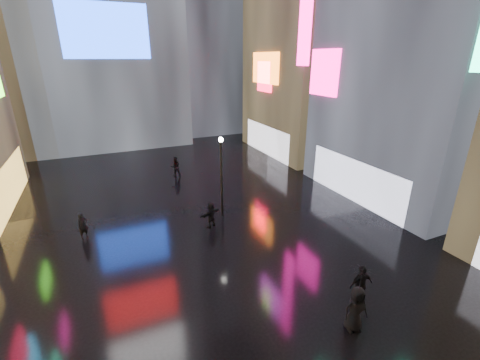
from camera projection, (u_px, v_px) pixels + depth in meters
ground at (192, 211)px, 21.55m from camera, size 140.00×140.00×0.00m
building_right_far at (315, 10)px, 31.14m from camera, size 10.28×12.00×28.00m
lamp_far at (222, 173)px, 19.83m from camera, size 0.30×0.30×5.20m
pedestrian_3 at (361, 285)px, 13.16m from camera, size 1.09×0.53×1.80m
pedestrian_4 at (356, 309)px, 11.84m from camera, size 1.02×0.78×1.86m
pedestrian_5 at (211, 215)px, 19.22m from camera, size 1.53×1.02×1.58m
pedestrian_6 at (83, 226)px, 18.03m from camera, size 0.67×0.58×1.54m
pedestrian_7 at (175, 167)px, 27.51m from camera, size 0.85×0.67×1.70m
umbrella_2 at (361, 279)px, 11.35m from camera, size 1.31×1.31×0.86m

